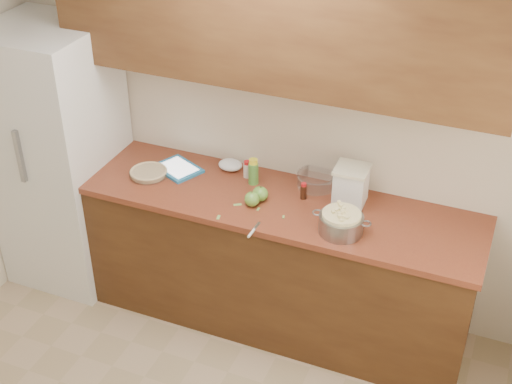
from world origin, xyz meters
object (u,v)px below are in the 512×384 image
at_px(pie, 149,173).
at_px(flour_canister, 351,185).
at_px(colander, 341,223).
at_px(tablet, 178,169).

relative_size(pie, flour_canister, 1.01).
xyz_separation_m(pie, colander, (1.29, -0.12, 0.04)).
bearing_deg(flour_canister, tablet, -177.23).
xyz_separation_m(pie, flour_canister, (1.25, 0.18, 0.10)).
bearing_deg(flour_canister, colander, -83.22).
height_order(flour_canister, tablet, flour_canister).
height_order(colander, tablet, colander).
height_order(pie, colander, colander).
bearing_deg(tablet, pie, -111.26).
bearing_deg(tablet, flour_canister, 28.00).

